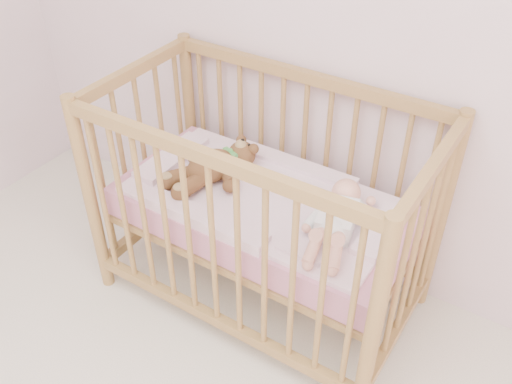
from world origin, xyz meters
The scene contains 5 objects.
crib centered at (-0.30, 1.60, 0.50)m, with size 1.36×0.76×1.00m, color #A07944, non-canonical shape.
mattress centered at (-0.30, 1.60, 0.49)m, with size 1.22×0.62×0.13m, color pink.
blanket centered at (-0.30, 1.60, 0.56)m, with size 1.10×0.58×0.06m, color #EAA1BB, non-canonical shape.
baby centered at (0.04, 1.58, 0.64)m, with size 0.25×0.52×0.13m, color white, non-canonical shape.
teddy_bear centered at (-0.55, 1.58, 0.65)m, with size 0.34×0.48×0.13m, color brown, non-canonical shape.
Camera 1 is at (0.67, 0.02, 2.01)m, focal length 40.00 mm.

